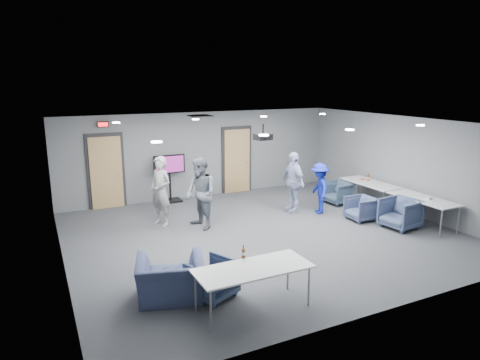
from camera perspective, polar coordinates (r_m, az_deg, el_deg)
name	(u,v)px	position (r m, az deg, el deg)	size (l,w,h in m)	color
floor	(262,234)	(10.55, 2.99, -7.20)	(9.00, 9.00, 0.00)	#393B41
ceiling	(264,123)	(9.93, 3.18, 7.56)	(9.00, 9.00, 0.00)	silver
wall_back	(202,155)	(13.72, -5.05, 3.40)	(9.00, 0.02, 2.70)	slate
wall_front	(388,233)	(7.07, 19.09, -6.73)	(9.00, 0.02, 2.70)	slate
wall_left	(58,204)	(8.95, -23.06, -2.93)	(0.02, 8.00, 2.70)	slate
wall_right	(402,164)	(12.91, 20.84, 1.96)	(0.02, 8.00, 2.70)	slate
door_left	(106,172)	(12.98, -17.41, 1.01)	(1.06, 0.17, 2.24)	black
door_right	(237,160)	(14.19, -0.43, 2.62)	(1.06, 0.17, 2.24)	black
exit_sign	(103,124)	(12.76, -17.82, 7.07)	(0.32, 0.08, 0.16)	black
hvac_diffuser	(200,116)	(12.26, -5.35, 8.52)	(0.60, 0.60, 0.03)	black
downlights	(264,124)	(9.93, 3.17, 7.47)	(6.18, 3.78, 0.02)	white
person_a	(161,191)	(11.12, -10.54, -1.47)	(0.66, 0.43, 1.80)	gray
person_b	(200,193)	(10.71, -5.31, -1.79)	(0.89, 0.69, 1.83)	slate
person_c	(293,182)	(12.16, 7.08, -0.28)	(1.01, 0.42, 1.72)	#ADB9DE
person_d	(319,188)	(12.17, 10.54, -1.09)	(0.92, 0.53, 1.43)	navy
chair_right_a	(338,193)	(13.32, 12.89, -1.68)	(0.71, 0.73, 0.66)	#374A5F
chair_right_b	(361,209)	(11.91, 15.83, -3.68)	(0.68, 0.70, 0.63)	#3E496C
chair_right_c	(400,214)	(11.56, 20.58, -4.21)	(0.81, 0.84, 0.76)	#3A4664
chair_front_a	(212,279)	(7.58, -3.79, -12.98)	(0.71, 0.73, 0.67)	#394863
chair_front_b	(170,279)	(7.57, -9.26, -12.89)	(1.12, 0.98, 0.73)	#3C4668
table_right_a	(371,184)	(13.15, 17.02, -0.51)	(0.78, 1.88, 0.73)	silver
table_right_b	(423,200)	(11.89, 23.22, -2.45)	(0.76, 1.81, 0.73)	silver
table_front_left	(253,270)	(7.04, 1.75, -11.90)	(1.92, 0.81, 0.73)	silver
bottle_front	(243,253)	(7.33, 0.47, -9.72)	(0.06, 0.06, 0.23)	#53290E
bottle_right	(368,178)	(13.38, 16.74, 0.29)	(0.06, 0.06, 0.23)	#53290E
snack_box	(363,179)	(13.44, 16.06, 0.10)	(0.15, 0.10, 0.03)	#E05638
wrapper	(427,198)	(11.84, 23.72, -2.20)	(0.22, 0.15, 0.05)	silver
tv_stand	(170,175)	(13.22, -9.34, 0.60)	(0.96, 0.46, 1.47)	black
projector	(263,137)	(9.88, 3.10, 5.80)	(0.39, 0.36, 0.36)	black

